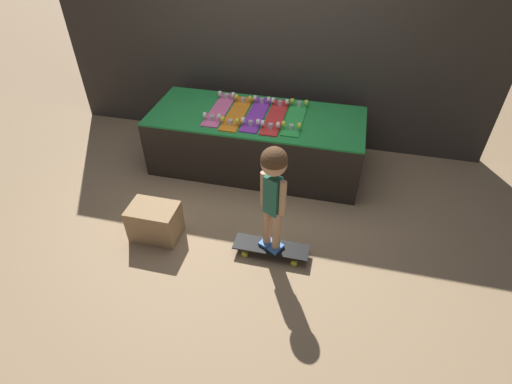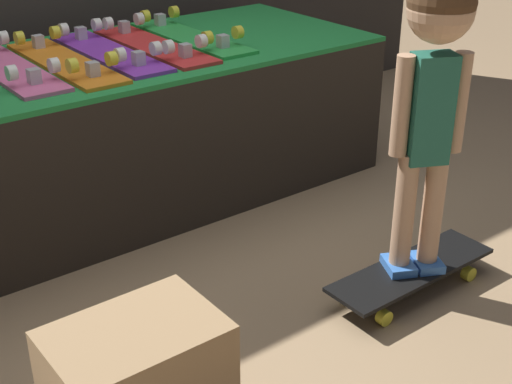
# 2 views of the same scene
# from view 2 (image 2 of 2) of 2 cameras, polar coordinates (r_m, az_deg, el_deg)

# --- Properties ---
(ground_plane) EXTENTS (16.00, 16.00, 0.00)m
(ground_plane) POSITION_cam_2_polar(r_m,az_deg,el_deg) (2.76, -5.59, -4.00)
(ground_plane) COLOR #9E7F5B
(display_rack) EXTENTS (2.20, 0.91, 0.62)m
(display_rack) POSITION_cam_2_polar(r_m,az_deg,el_deg) (3.04, -11.09, 5.04)
(display_rack) COLOR black
(display_rack) RESTS_ON ground_plane
(skateboard_pink_on_rack) EXTENTS (0.18, 0.75, 0.09)m
(skateboard_pink_on_rack) POSITION_cam_2_polar(r_m,az_deg,el_deg) (2.82, -19.15, 9.47)
(skateboard_pink_on_rack) COLOR pink
(skateboard_pink_on_rack) RESTS_ON display_rack
(skateboard_orange_on_rack) EXTENTS (0.18, 0.75, 0.09)m
(skateboard_orange_on_rack) POSITION_cam_2_polar(r_m,az_deg,el_deg) (2.85, -15.08, 10.15)
(skateboard_orange_on_rack) COLOR orange
(skateboard_orange_on_rack) RESTS_ON display_rack
(skateboard_purple_on_rack) EXTENTS (0.18, 0.75, 0.09)m
(skateboard_purple_on_rack) POSITION_cam_2_polar(r_m,az_deg,el_deg) (2.95, -11.72, 11.03)
(skateboard_purple_on_rack) COLOR purple
(skateboard_purple_on_rack) RESTS_ON display_rack
(skateboard_red_on_rack) EXTENTS (0.18, 0.75, 0.09)m
(skateboard_red_on_rack) POSITION_cam_2_polar(r_m,az_deg,el_deg) (3.03, -8.22, 11.69)
(skateboard_red_on_rack) COLOR red
(skateboard_red_on_rack) RESTS_ON display_rack
(skateboard_green_on_rack) EXTENTS (0.18, 0.75, 0.09)m
(skateboard_green_on_rack) POSITION_cam_2_polar(r_m,az_deg,el_deg) (3.15, -5.32, 12.41)
(skateboard_green_on_rack) COLOR green
(skateboard_green_on_rack) RESTS_ON display_rack
(skateboard_on_floor) EXTENTS (0.64, 0.19, 0.09)m
(skateboard_on_floor) POSITION_cam_2_polar(r_m,az_deg,el_deg) (2.48, 12.33, -6.28)
(skateboard_on_floor) COLOR black
(skateboard_on_floor) RESTS_ON ground_plane
(child) EXTENTS (0.22, 0.20, 0.98)m
(child) POSITION_cam_2_polar(r_m,az_deg,el_deg) (2.19, 14.08, 9.57)
(child) COLOR #3870C6
(child) RESTS_ON skateboard_on_floor
(storage_box) EXTENTS (0.42, 0.29, 0.32)m
(storage_box) POSITION_cam_2_polar(r_m,az_deg,el_deg) (1.87, -9.42, -14.73)
(storage_box) COLOR #A37F56
(storage_box) RESTS_ON ground_plane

